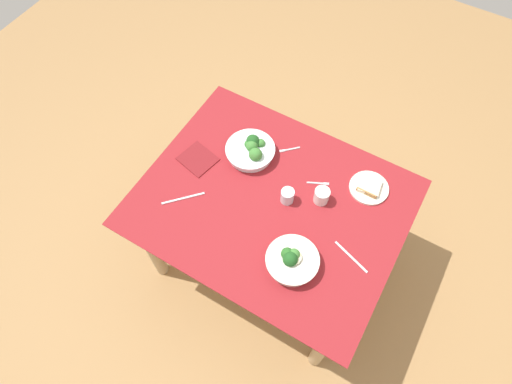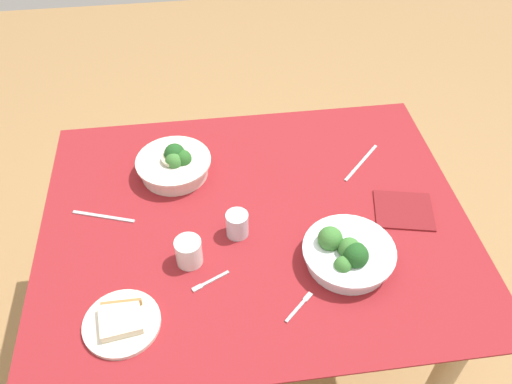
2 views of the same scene
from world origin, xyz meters
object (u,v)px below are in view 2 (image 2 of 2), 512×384
water_glass_center (237,224)px  fork_by_near_bowl (209,282)px  napkin_folded_upper (404,210)px  broccoli_bowl_near (175,165)px  broccoli_bowl_far (347,253)px  table_knife_left (361,163)px  table_knife_right (104,217)px  bread_side_plate (121,322)px  water_glass_side (189,252)px  fork_by_far_bowl (300,306)px

water_glass_center → fork_by_near_bowl: size_ratio=0.74×
water_glass_center → napkin_folded_upper: water_glass_center is taller
broccoli_bowl_near → water_glass_center: size_ratio=3.09×
broccoli_bowl_far → table_knife_left: 0.42m
broccoli_bowl_far → table_knife_right: 0.72m
bread_side_plate → water_glass_center: (-0.31, -0.26, 0.03)m
broccoli_bowl_far → napkin_folded_upper: size_ratio=1.47×
bread_side_plate → water_glass_side: bearing=-135.0°
fork_by_far_bowl → fork_by_near_bowl: size_ratio=0.83×
bread_side_plate → fork_by_far_bowl: (-0.45, 0.01, -0.01)m
fork_by_far_bowl → table_knife_right: 0.64m
water_glass_center → napkin_folded_upper: 0.50m
bread_side_plate → table_knife_left: (-0.75, -0.50, -0.01)m
water_glass_side → fork_by_near_bowl: water_glass_side is taller
bread_side_plate → water_glass_center: bearing=-140.8°
table_knife_left → broccoli_bowl_far: bearing=-157.9°
fork_by_far_bowl → fork_by_near_bowl: same height
napkin_folded_upper → table_knife_right: bearing=-5.9°
water_glass_center → water_glass_side: water_glass_side is taller
fork_by_near_bowl → table_knife_left: size_ratio=0.49×
table_knife_left → table_knife_right: same height
fork_by_near_bowl → table_knife_left: same height
bread_side_plate → water_glass_side: water_glass_side is taller
water_glass_center → fork_by_near_bowl: bearing=59.9°
bread_side_plate → table_knife_left: size_ratio=0.91×
broccoli_bowl_near → water_glass_side: size_ratio=2.97×
table_knife_right → table_knife_left: bearing=28.0°
water_glass_side → broccoli_bowl_far: bearing=171.9°
water_glass_center → table_knife_left: 0.50m
broccoli_bowl_near → napkin_folded_upper: size_ratio=1.39×
bread_side_plate → water_glass_center: water_glass_center is taller
napkin_folded_upper → table_knife_left: bearing=-73.2°
bread_side_plate → napkin_folded_upper: (-0.82, -0.28, -0.01)m
fork_by_near_bowl → napkin_folded_upper: size_ratio=0.61×
broccoli_bowl_near → water_glass_center: bearing=121.7°
table_knife_left → water_glass_side: bearing=163.2°
table_knife_left → napkin_folded_upper: napkin_folded_upper is taller
fork_by_near_bowl → water_glass_side: bearing=-84.8°
napkin_folded_upper → water_glass_side: bearing=9.1°
broccoli_bowl_far → fork_by_near_bowl: 0.38m
fork_by_far_bowl → table_knife_left: same height
broccoli_bowl_far → napkin_folded_upper: (-0.22, -0.16, -0.04)m
water_glass_side → napkin_folded_upper: 0.65m
water_glass_center → fork_by_near_bowl: (0.09, 0.16, -0.04)m
bread_side_plate → table_knife_right: 0.38m
water_glass_side → table_knife_right: 0.32m
broccoli_bowl_far → table_knife_left: bearing=-111.4°
broccoli_bowl_near → broccoli_bowl_far: bearing=137.3°
broccoli_bowl_near → bread_side_plate: size_ratio=1.23×
water_glass_side → fork_by_far_bowl: bearing=146.2°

